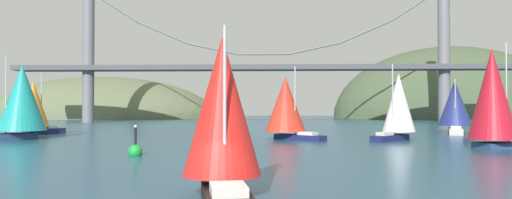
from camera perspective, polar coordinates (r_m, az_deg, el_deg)
The scene contains 11 objects.
headland_left at distance 162.43m, azimuth -18.54°, elevation -2.19°, with size 76.90×44.00×27.57m, color #5B6647.
headland_right at distance 162.58m, azimuth 22.93°, elevation -2.17°, with size 75.81×44.00×46.76m, color #425138.
suspension_bridge at distance 112.48m, azimuth 0.95°, elevation 4.57°, with size 122.55×6.00×32.83m.
sailboat_red_spinnaker at distance 19.63m, azimuth -4.16°, elevation -1.63°, with size 3.96×6.60×7.10m.
sailboat_white_mainsail at distance 54.92m, azimuth 17.15°, elevation -0.63°, with size 6.54×6.54×8.62m.
sailboat_orange_sail at distance 69.55m, azimuth -25.76°, elevation -0.68°, with size 5.74×7.26×8.53m.
sailboat_crimson_sail at distance 47.45m, azimuth 27.30°, elevation 0.28°, with size 8.83×5.76×9.76m.
sailboat_teal_sail at distance 60.86m, azimuth -27.09°, elevation -0.06°, with size 9.14×9.69×9.80m.
sailboat_scarlet_sail at distance 54.29m, azimuth 3.73°, elevation -0.75°, with size 7.91×7.33×8.49m.
sailboat_navy_sail at distance 71.32m, azimuth 23.35°, elevation -0.61°, with size 5.78×7.87×7.67m.
channel_buoy at distance 37.60m, azimuth -14.68°, elevation -6.12°, with size 1.10×1.10×2.64m.
Camera 1 is at (2.29, -16.95, 3.81)m, focal length 32.38 mm.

